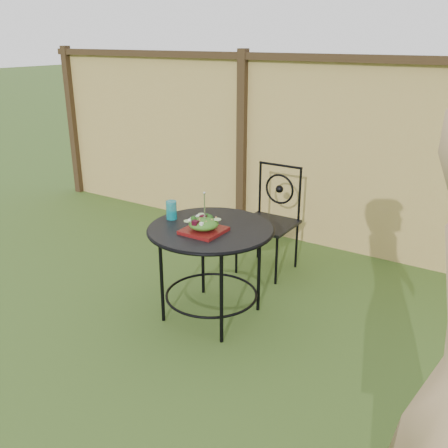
{
  "coord_description": "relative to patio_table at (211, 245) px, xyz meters",
  "views": [
    {
      "loc": [
        1.36,
        -2.33,
        2.02
      ],
      "look_at": [
        -0.45,
        0.48,
        0.75
      ],
      "focal_mm": 40.0,
      "sensor_mm": 36.0,
      "label": 1
    }
  ],
  "objects": [
    {
      "name": "ground",
      "position": [
        0.53,
        -0.43,
        -0.59
      ],
      "size": [
        60.0,
        60.0,
        0.0
      ],
      "primitive_type": "plane",
      "color": "#284716",
      "rests_on": "ground"
    },
    {
      "name": "drinking_glass",
      "position": [
        -0.35,
        -0.01,
        0.21
      ],
      "size": [
        0.08,
        0.08,
        0.14
      ],
      "primitive_type": "cylinder",
      "color": "#0C7F8B",
      "rests_on": "patio_table"
    },
    {
      "name": "patio_chair",
      "position": [
        -0.02,
        0.98,
        -0.08
      ],
      "size": [
        0.46,
        0.46,
        0.95
      ],
      "color": "black",
      "rests_on": "ground"
    },
    {
      "name": "fork",
      "position": [
        0.02,
        -0.11,
        0.33
      ],
      "size": [
        0.01,
        0.01,
        0.18
      ],
      "primitive_type": "cylinder",
      "color": "silver",
      "rests_on": "salad"
    },
    {
      "name": "salad",
      "position": [
        0.01,
        -0.11,
        0.2
      ],
      "size": [
        0.21,
        0.21,
        0.08
      ],
      "primitive_type": "ellipsoid",
      "color": "#235614",
      "rests_on": "salad_plate"
    },
    {
      "name": "patio_table",
      "position": [
        0.0,
        0.0,
        0.0
      ],
      "size": [
        0.92,
        0.92,
        0.72
      ],
      "color": "black",
      "rests_on": "ground"
    },
    {
      "name": "salad_plate",
      "position": [
        0.01,
        -0.11,
        0.15
      ],
      "size": [
        0.27,
        0.27,
        0.02
      ],
      "primitive_type": "cube",
      "color": "#4B0E0A",
      "rests_on": "patio_table"
    },
    {
      "name": "fence",
      "position": [
        0.53,
        1.76,
        0.36
      ],
      "size": [
        8.0,
        0.12,
        1.9
      ],
      "color": "#E9CD73",
      "rests_on": "ground"
    }
  ]
}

